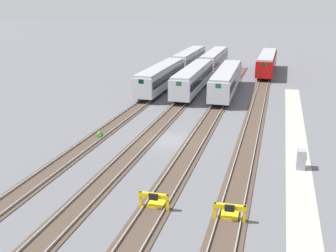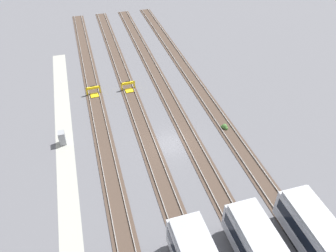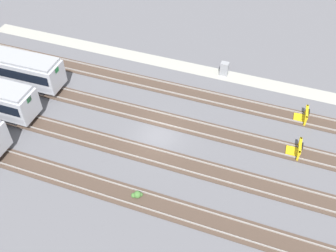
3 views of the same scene
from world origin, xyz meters
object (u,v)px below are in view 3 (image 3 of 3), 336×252
(weed_clump, at_px, (137,195))
(bumper_stop_nearest_track, at_px, (303,115))
(electrical_cabinet, at_px, (224,69))
(bumper_stop_near_inner_track, at_px, (296,149))

(weed_clump, bearing_deg, bumper_stop_nearest_track, -129.75)
(bumper_stop_nearest_track, bearing_deg, electrical_cabinet, -25.99)
(electrical_cabinet, relative_size, weed_clump, 1.74)
(bumper_stop_near_inner_track, relative_size, weed_clump, 2.18)
(electrical_cabinet, bearing_deg, bumper_stop_nearest_track, 154.01)
(bumper_stop_nearest_track, distance_m, electrical_cabinet, 10.36)
(electrical_cabinet, bearing_deg, weed_clump, 81.93)
(bumper_stop_near_inner_track, bearing_deg, bumper_stop_nearest_track, -91.30)
(bumper_stop_near_inner_track, xyz_separation_m, weed_clump, (11.89, 9.55, -0.27))
(electrical_cabinet, bearing_deg, bumper_stop_near_inner_track, 134.33)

